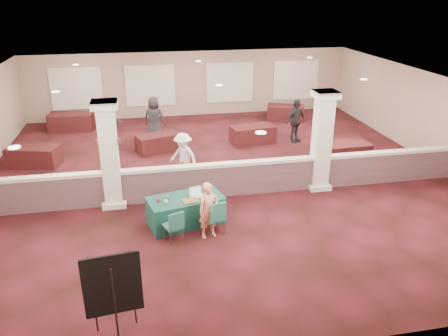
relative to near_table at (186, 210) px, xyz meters
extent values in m
plane|color=#44111A|center=(1.50, 3.00, -0.39)|extent=(16.00, 16.00, 0.00)
cube|color=gray|center=(1.50, 11.00, 1.21)|extent=(16.00, 0.04, 3.20)
cube|color=gray|center=(1.50, -5.00, 1.21)|extent=(16.00, 0.04, 3.20)
cube|color=gray|center=(9.50, 3.00, 1.21)|extent=(0.04, 16.00, 3.20)
cube|color=white|center=(1.50, 3.00, 2.81)|extent=(16.00, 16.00, 0.02)
cube|color=#55393F|center=(1.50, 1.50, 0.11)|extent=(15.60, 0.20, 1.00)
cube|color=beige|center=(1.50, 1.50, 0.66)|extent=(15.60, 0.28, 0.10)
cube|color=white|center=(-2.00, 1.50, 1.21)|extent=(0.50, 0.50, 3.20)
cube|color=white|center=(-2.00, 1.50, -0.31)|extent=(0.70, 0.70, 0.16)
cube|color=white|center=(-2.00, 1.50, 2.71)|extent=(0.72, 0.72, 0.20)
cube|color=white|center=(4.50, 1.50, 1.21)|extent=(0.50, 0.50, 3.20)
cube|color=white|center=(4.50, 1.50, -0.31)|extent=(0.70, 0.70, 0.16)
cube|color=white|center=(4.50, 1.50, 2.71)|extent=(0.72, 0.72, 0.20)
cylinder|color=brown|center=(-2.28, 1.50, 1.61)|extent=(0.12, 0.12, 0.18)
cylinder|color=#EFE3CB|center=(-2.28, 1.50, 1.61)|extent=(0.09, 0.09, 0.10)
cylinder|color=brown|center=(-1.72, 1.50, 1.61)|extent=(0.12, 0.12, 0.18)
cylinder|color=#EFE3CB|center=(-1.72, 1.50, 1.61)|extent=(0.09, 0.09, 0.10)
cube|color=#113E36|center=(0.00, 0.00, 0.00)|extent=(2.20, 1.45, 0.78)
cube|color=#1F5B55|center=(0.68, -0.69, 0.09)|extent=(0.61, 0.61, 0.06)
cube|color=#1F5B55|center=(0.75, -0.90, 0.35)|extent=(0.46, 0.19, 0.47)
cylinder|color=slate|center=(0.55, -0.94, -0.17)|extent=(0.03, 0.03, 0.45)
cylinder|color=slate|center=(0.93, -0.82, -0.17)|extent=(0.03, 0.03, 0.45)
cylinder|color=slate|center=(0.43, -0.56, -0.17)|extent=(0.03, 0.03, 0.45)
cylinder|color=slate|center=(0.81, -0.44, -0.17)|extent=(0.03, 0.03, 0.45)
cube|color=#1F5B55|center=(-0.42, -0.86, 0.04)|extent=(0.58, 0.58, 0.06)
cube|color=#1F5B55|center=(-0.34, -1.05, 0.28)|extent=(0.41, 0.20, 0.42)
cylinder|color=slate|center=(-0.52, -1.10, -0.19)|extent=(0.03, 0.03, 0.40)
cylinder|color=slate|center=(-0.18, -0.96, -0.19)|extent=(0.03, 0.03, 0.40)
cylinder|color=slate|center=(-0.66, -0.76, -0.19)|extent=(0.03, 0.03, 0.40)
cylinder|color=slate|center=(-0.32, -0.62, -0.19)|extent=(0.03, 0.03, 0.40)
cube|color=black|center=(-1.74, -4.00, 0.76)|extent=(1.05, 0.17, 1.26)
cylinder|color=black|center=(-2.12, -3.81, 0.45)|extent=(0.03, 0.03, 1.68)
cylinder|color=black|center=(-1.40, -3.73, 0.45)|extent=(0.03, 0.03, 1.68)
cylinder|color=black|center=(-1.71, -4.26, 0.45)|extent=(0.03, 0.03, 1.68)
imported|color=#F5926A|center=(0.52, -0.82, 0.37)|extent=(0.62, 0.49, 1.52)
cube|color=black|center=(-5.00, 5.26, -0.02)|extent=(1.97, 1.31, 0.73)
cube|color=black|center=(-0.44, 6.00, -0.05)|extent=(1.86, 1.35, 0.68)
cube|color=black|center=(6.12, 3.30, 0.01)|extent=(2.01, 1.05, 0.80)
cube|color=black|center=(-4.19, 9.50, 0.01)|extent=(2.02, 1.14, 0.79)
cube|color=black|center=(3.50, 6.20, -0.02)|extent=(1.93, 1.17, 0.74)
cube|color=black|center=(5.95, 9.24, -0.03)|extent=(1.97, 1.44, 0.72)
imported|color=black|center=(-2.23, 7.00, 0.49)|extent=(0.96, 0.80, 1.75)
imported|color=silver|center=(0.26, 3.00, 0.43)|extent=(1.11, 1.06, 1.64)
imported|color=black|center=(5.29, 6.04, 0.52)|extent=(1.18, 0.96, 1.82)
imported|color=black|center=(-0.50, 7.45, 0.55)|extent=(1.04, 0.80, 1.87)
cube|color=silver|center=(0.32, 0.02, 0.40)|extent=(0.40, 0.32, 0.02)
cube|color=silver|center=(0.29, 0.14, 0.52)|extent=(0.34, 0.09, 0.23)
cube|color=silver|center=(0.30, 0.13, 0.51)|extent=(0.31, 0.08, 0.20)
cube|color=#AF621C|center=(0.11, -0.25, 0.40)|extent=(0.49, 0.41, 0.03)
sphere|color=#EFE2C5|center=(-0.54, -0.24, 0.45)|extent=(0.12, 0.12, 0.12)
sphere|color=maroon|center=(-0.74, -0.12, 0.44)|extent=(0.11, 0.11, 0.11)
sphere|color=#535258|center=(-0.49, 0.01, 0.44)|extent=(0.11, 0.11, 0.11)
cube|color=#AD1212|center=(0.74, -0.13, 0.39)|extent=(0.13, 0.06, 0.01)
camera|label=1|loc=(-0.98, -10.68, 5.71)|focal=35.00mm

